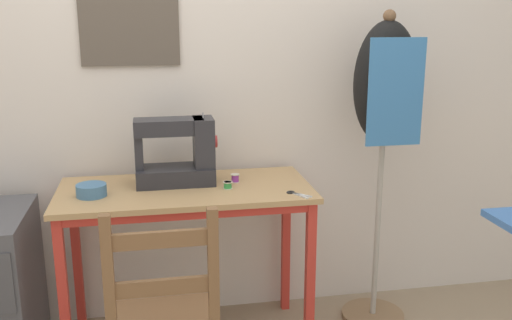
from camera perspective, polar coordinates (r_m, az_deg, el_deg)
name	(u,v)px	position (r m, az deg, el deg)	size (l,w,h in m)	color
wall_back	(178,70)	(2.82, -7.86, 8.95)	(10.00, 0.07, 2.55)	silver
sewing_table	(186,210)	(2.61, -7.00, -4.98)	(1.13, 0.54, 0.78)	tan
sewing_machine	(180,153)	(2.62, -7.63, 0.67)	(0.37, 0.18, 0.33)	#28282D
fabric_bowl	(91,190)	(2.54, -16.14, -2.89)	(0.13, 0.13, 0.05)	teal
scissors	(295,194)	(2.48, 3.94, -3.37)	(0.10, 0.11, 0.01)	silver
thread_spool_near_machine	(228,185)	(2.55, -2.84, -2.53)	(0.04, 0.04, 0.03)	green
thread_spool_mid_table	(235,178)	(2.65, -2.10, -1.83)	(0.04, 0.04, 0.04)	purple
dress_form	(385,103)	(2.77, 12.77, 5.60)	(0.32, 0.32, 1.56)	#846647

